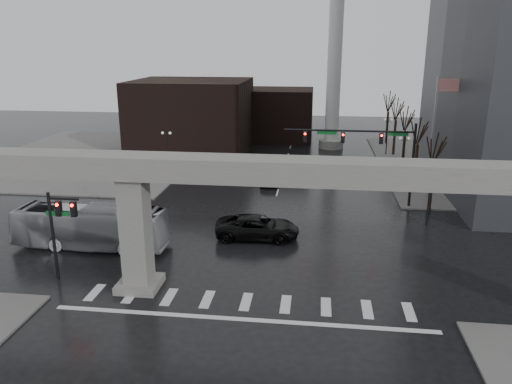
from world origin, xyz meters
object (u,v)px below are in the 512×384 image
at_px(signal_mast_arm, 372,146).
at_px(pickup_truck, 257,227).
at_px(far_car, 270,177).
at_px(city_bus, 91,227).

relative_size(signal_mast_arm, pickup_truck, 1.82).
relative_size(pickup_truck, far_car, 1.37).
height_order(pickup_truck, city_bus, city_bus).
bearing_deg(signal_mast_arm, far_car, 147.20).
bearing_deg(city_bus, signal_mast_arm, -58.30).
distance_m(pickup_truck, far_car, 16.01).
bearing_deg(city_bus, far_car, -30.22).
xyz_separation_m(city_bus, far_car, (11.82, 19.40, -0.82)).
distance_m(signal_mast_arm, far_car, 12.96).
height_order(signal_mast_arm, city_bus, signal_mast_arm).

